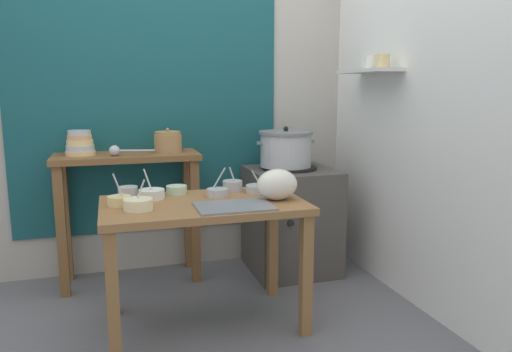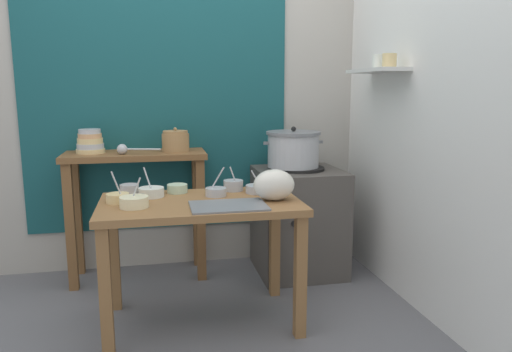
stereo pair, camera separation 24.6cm
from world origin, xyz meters
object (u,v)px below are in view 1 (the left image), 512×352
Objects in this scene: back_shelf_table at (128,186)px; prep_bowl_5 at (217,192)px; stove_block at (291,220)px; clay_pot at (168,142)px; prep_bowl_0 at (258,189)px; steamer_pot at (286,149)px; bowl_stack_enamel at (80,144)px; serving_tray at (234,206)px; prep_bowl_6 at (138,204)px; prep_bowl_4 at (233,185)px; plastic_bag at (277,185)px; prep_bowl_7 at (119,200)px; ladle at (116,151)px; prep_bowl_2 at (128,191)px; prep_table at (204,221)px; prep_bowl_3 at (177,189)px; prep_bowl_1 at (152,194)px.

back_shelf_table reaches higher than prep_bowl_5.
clay_pot reaches higher than stove_block.
steamer_pot is at bearing 55.18° from prep_bowl_0.
prep_bowl_5 is at bearing -172.56° from prep_bowl_0.
serving_tray is (0.80, -0.98, -0.25)m from bowl_stack_enamel.
prep_bowl_0 is (0.22, 0.31, 0.02)m from serving_tray.
prep_bowl_0 is at bearing -124.82° from steamer_pot.
prep_bowl_4 is at bearing 28.69° from prep_bowl_6.
back_shelf_table is at bearing 117.62° from serving_tray.
clay_pot reaches higher than prep_bowl_6.
clay_pot is at bearing 73.36° from prep_bowl_6.
bowl_stack_enamel is 0.82× the size of plastic_bag.
steamer_pot is 1.35m from prep_bowl_7.
prep_bowl_0 is at bearing 103.22° from plastic_bag.
ladle is at bearing 137.40° from plastic_bag.
plastic_bag is 1.54× the size of prep_bowl_4.
serving_tray is (0.22, -0.96, -0.25)m from clay_pot.
steamer_pot is 1.88× the size of plastic_bag.
clay_pot reaches higher than prep_bowl_2.
steamer_pot is 0.68m from prep_bowl_0.
ladle is at bearing 95.89° from prep_bowl_2.
prep_bowl_2 is at bearing 147.62° from prep_table.
back_shelf_table is at bearing 53.34° from ladle.
prep_bowl_7 is at bearing -90.56° from ladle.
stove_block is 1.05m from prep_bowl_3.
prep_bowl_5 is at bearing -8.38° from prep_bowl_1.
serving_tray is 2.83× the size of prep_bowl_0.
prep_bowl_2 is at bearing 75.30° from prep_bowl_7.
prep_bowl_5 reaches higher than stove_block.
stove_block is at bearing 63.21° from plastic_bag.
back_shelf_table is 1.13m from steamer_pot.
bowl_stack_enamel reaches higher than prep_bowl_4.
prep_bowl_2 is (-0.79, 0.32, -0.05)m from plastic_bag.
prep_bowl_7 is (-0.58, 0.22, 0.02)m from serving_tray.
clay_pot reaches higher than back_shelf_table.
bowl_stack_enamel is 0.67m from prep_bowl_2.
back_shelf_table is 0.88m from prep_bowl_6.
prep_table is 2.75× the size of serving_tray.
bowl_stack_enamel is 0.66× the size of ladle.
plastic_bag is (0.49, -0.86, -0.16)m from clay_pot.
bowl_stack_enamel reaches higher than stove_block.
bowl_stack_enamel reaches higher than ladle.
prep_bowl_4 is (0.59, -0.56, 0.08)m from back_shelf_table.
prep_bowl_5 is at bearing -48.01° from ladle.
back_shelf_table reaches higher than stove_block.
prep_table is at bearing 169.73° from plastic_bag.
clay_pot is at bearing 14.60° from ladle.
clay_pot is 0.47× the size of serving_tray.
prep_bowl_1 is at bearing 140.61° from serving_tray.
prep_bowl_7 is at bearing -104.70° from prep_bowl_2.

